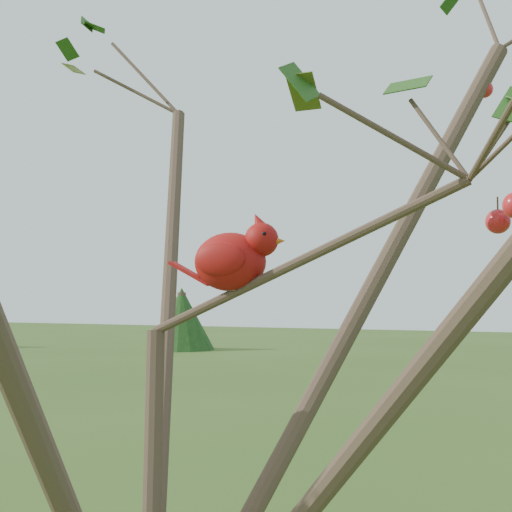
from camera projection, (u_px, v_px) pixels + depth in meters
The scene contains 3 objects.
crabapple_tree at pixel (156, 237), 1.25m from camera, with size 2.35×2.05×2.95m.
cardinal at pixel (234, 259), 1.31m from camera, with size 0.23×0.12×0.16m.
distant_trees at pixel (467, 313), 23.65m from camera, with size 46.20×15.37×3.16m.
Camera 1 is at (0.69, -1.09, 2.02)m, focal length 50.00 mm.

